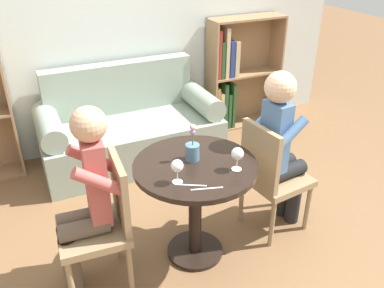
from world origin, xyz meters
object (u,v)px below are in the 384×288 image
chair_left (104,220)px  wine_glass_left (177,167)px  chair_right (270,174)px  flower_vase (192,149)px  person_left (85,200)px  bookshelf_right (233,76)px  couch (130,130)px  person_right (281,147)px  wine_glass_right (237,154)px

chair_left → wine_glass_left: bearing=73.6°
chair_right → flower_vase: 0.70m
chair_left → person_left: (-0.09, 0.01, 0.17)m
bookshelf_right → couch: bearing=-168.5°
chair_right → wine_glass_left: (-0.81, -0.17, 0.36)m
bookshelf_right → person_left: person_left is taller
person_right → chair_left: bearing=84.0°
bookshelf_right → flower_vase: bearing=-127.4°
wine_glass_right → bookshelf_right: bearing=60.2°
person_left → wine_glass_left: 0.58m
couch → flower_vase: size_ratio=6.68×
person_left → flower_vase: 0.73m
wine_glass_left → flower_vase: (0.19, 0.20, -0.03)m
bookshelf_right → person_left: (-2.03, -1.75, 0.07)m
bookshelf_right → chair_right: bookshelf_right is taller
couch → person_right: bearing=-64.4°
couch → wine_glass_right: couch is taller
chair_right → person_left: person_left is taller
chair_right → wine_glass_right: (-0.41, -0.19, 0.36)m
person_left → wine_glass_right: bearing=82.0°
flower_vase → person_left: bearing=-177.7°
chair_right → person_left: bearing=82.8°
chair_left → wine_glass_right: 0.92m
person_left → person_right: size_ratio=0.99×
chair_left → flower_vase: 0.71m
bookshelf_right → flower_vase: size_ratio=4.85×
person_right → flower_vase: person_right is taller
bookshelf_right → chair_left: bearing=-137.8°
chair_right → wine_glass_right: 0.58m
bookshelf_right → flower_vase: 2.17m
chair_right → bookshelf_right: bearing=-28.7°
wine_glass_right → person_left: bearing=167.8°
flower_vase → wine_glass_left: bearing=-133.6°
person_left → flower_vase: size_ratio=4.88×
wine_glass_left → bookshelf_right: bearing=51.9°
wine_glass_right → flower_vase: (-0.20, 0.23, -0.03)m
person_right → flower_vase: size_ratio=4.95×
chair_left → wine_glass_left: wine_glass_left is taller
chair_left → wine_glass_right: bearing=81.5°
chair_left → person_right: size_ratio=0.71×
flower_vase → person_right: bearing=-1.4°
person_left → flower_vase: bearing=96.5°
chair_left → bookshelf_right: bearing=136.4°
couch → person_left: 1.68m
bookshelf_right → wine_glass_left: bearing=-128.1°
couch → wine_glass_right: 1.77m
chair_left → flower_vase: (0.62, 0.04, 0.33)m
flower_vase → chair_right: bearing=-3.3°
chair_left → person_right: bearing=95.2°
bookshelf_right → person_left: bearing=-139.2°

